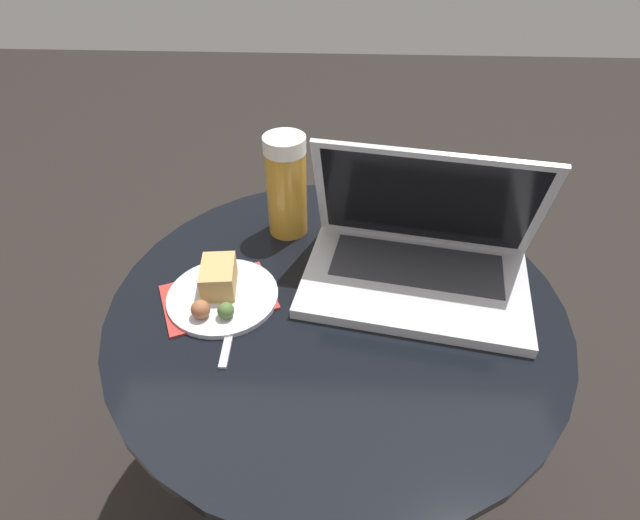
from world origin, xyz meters
The scene contains 7 objects.
ground_plane centered at (0.00, 0.00, 0.00)m, with size 6.00×6.00×0.00m, color black.
table centered at (0.00, 0.00, 0.39)m, with size 0.73×0.73×0.54m.
napkin centered at (-0.19, 0.00, 0.54)m, with size 0.21×0.18×0.00m.
laptop centered at (0.13, 0.07, 0.59)m, with size 0.40×0.29×0.23m.
beer_glass centered at (-0.10, 0.19, 0.64)m, with size 0.07×0.07×0.19m.
snack_plate centered at (-0.19, 0.00, 0.55)m, with size 0.18×0.18×0.05m.
fork centered at (-0.16, -0.05, 0.54)m, with size 0.03×0.17×0.00m.
Camera 1 is at (-0.00, -0.58, 1.11)m, focal length 28.00 mm.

